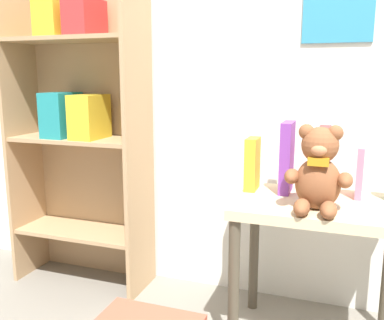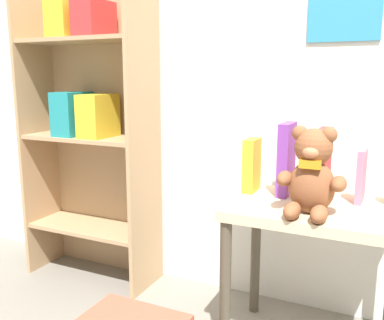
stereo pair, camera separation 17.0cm
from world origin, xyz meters
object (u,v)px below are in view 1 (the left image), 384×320
Objects in this scene: book_standing_yellow at (252,164)px; book_standing_red at (323,161)px; bookshelf_side at (81,119)px; teddy_bear at (318,172)px; book_standing_purple at (287,157)px; book_standing_pink at (360,172)px; display_table at (318,227)px.

book_standing_red reaches higher than book_standing_yellow.
book_standing_yellow is (0.84, -0.10, -0.14)m from bookshelf_side.
book_standing_yellow is (-0.26, 0.19, -0.03)m from teddy_bear.
book_standing_red is (0.26, 0.01, 0.03)m from book_standing_yellow.
book_standing_pink is (0.26, 0.02, -0.04)m from book_standing_purple.
book_standing_yellow is (-0.26, 0.09, 0.20)m from display_table.
bookshelf_side is 7.47× the size of book_standing_pink.
display_table is at bearing 87.80° from teddy_bear.
teddy_bear is 0.23m from book_standing_purple.
display_table is (1.10, -0.19, -0.33)m from bookshelf_side.
teddy_bear is at bearing -14.81° from bookshelf_side.
book_standing_yellow is at bearing -176.61° from book_standing_purple.
display_table is at bearing -136.88° from book_standing_pink.
display_table is 0.34m from book_standing_yellow.
bookshelf_side is 0.85m from book_standing_yellow.
display_table is 3.09× the size of book_standing_pink.
book_standing_red is (0.13, -0.00, -0.01)m from book_standing_purple.
teddy_bear is at bearing -90.17° from book_standing_red.
bookshelf_side reaches higher than book_standing_pink.
book_standing_yellow is at bearing 143.89° from teddy_bear.
display_table is 0.24m from teddy_bear.
book_standing_red is (0.00, 0.19, -0.00)m from teddy_bear.
bookshelf_side is 5.50× the size of book_standing_red.
book_standing_red is at bearing 88.89° from teddy_bear.
bookshelf_side is 4.95× the size of teddy_bear.
book_standing_purple is at bearing -179.19° from book_standing_red.
book_standing_red reaches higher than book_standing_pink.
book_standing_purple reaches higher than book_standing_yellow.
bookshelf_side is 5.21× the size of book_standing_purple.
book_standing_yellow is 0.76× the size of book_standing_purple.
book_standing_pink is at bearing -3.60° from bookshelf_side.
display_table is at bearing -9.87° from bookshelf_side.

